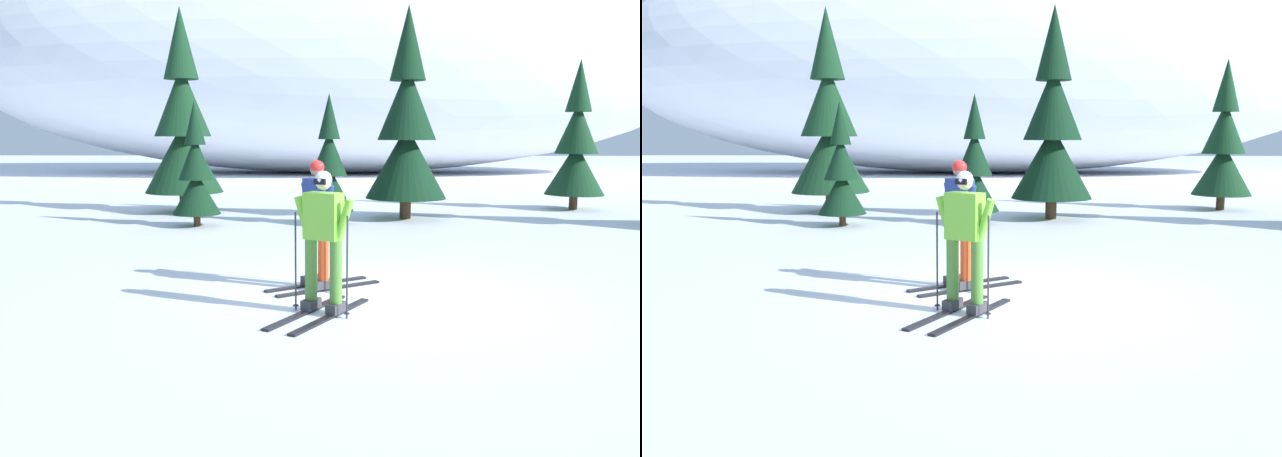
{
  "view_description": "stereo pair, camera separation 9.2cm",
  "coord_description": "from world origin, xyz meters",
  "views": [
    {
      "loc": [
        -0.5,
        -8.31,
        2.15
      ],
      "look_at": [
        -0.71,
        -0.14,
        0.95
      ],
      "focal_mm": 35.75,
      "sensor_mm": 36.0,
      "label": 1
    },
    {
      "loc": [
        -0.41,
        -8.31,
        2.15
      ],
      "look_at": [
        -0.71,
        -0.14,
        0.95
      ],
      "focal_mm": 35.75,
      "sensor_mm": 36.0,
      "label": 2
    }
  ],
  "objects": [
    {
      "name": "pine_tree_far_left",
      "position": [
        -4.77,
        9.42,
        2.35
      ],
      "size": [
        2.17,
        2.17,
        5.61
      ],
      "color": "#47301E",
      "rests_on": "ground"
    },
    {
      "name": "pine_tree_center_left",
      "position": [
        -0.68,
        7.11,
        1.32
      ],
      "size": [
        1.21,
        1.21,
        3.14
      ],
      "color": "#47301E",
      "rests_on": "ground"
    },
    {
      "name": "pine_tree_left",
      "position": [
        -3.82,
        6.61,
        1.23
      ],
      "size": [
        1.14,
        1.14,
        2.95
      ],
      "color": "#47301E",
      "rests_on": "ground"
    },
    {
      "name": "snow_ridge_background",
      "position": [
        -0.62,
        28.77,
        6.41
      ],
      "size": [
        42.75,
        16.29,
        12.82
      ],
      "primitive_type": "ellipsoid",
      "color": "white",
      "rests_on": "ground"
    },
    {
      "name": "pine_tree_center_right",
      "position": [
        1.28,
        8.16,
        2.25
      ],
      "size": [
        2.08,
        2.08,
        5.38
      ],
      "color": "#47301E",
      "rests_on": "ground"
    },
    {
      "name": "skier_lime_jacket",
      "position": [
        -0.66,
        -0.78,
        0.91
      ],
      "size": [
        1.25,
        1.75,
        1.73
      ],
      "color": "black",
      "rests_on": "ground"
    },
    {
      "name": "ground_plane",
      "position": [
        0.0,
        0.0,
        0.0
      ],
      "size": [
        120.0,
        120.0,
        0.0
      ],
      "primitive_type": "plane",
      "color": "white"
    },
    {
      "name": "pine_tree_right",
      "position": [
        6.42,
        10.38,
        1.8
      ],
      "size": [
        1.66,
        1.66,
        4.31
      ],
      "color": "#47301E",
      "rests_on": "ground"
    },
    {
      "name": "skier_navy_jacket",
      "position": [
        -0.76,
        0.49,
        0.95
      ],
      "size": [
        1.64,
        1.28,
        1.81
      ],
      "color": "black",
      "rests_on": "ground"
    }
  ]
}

